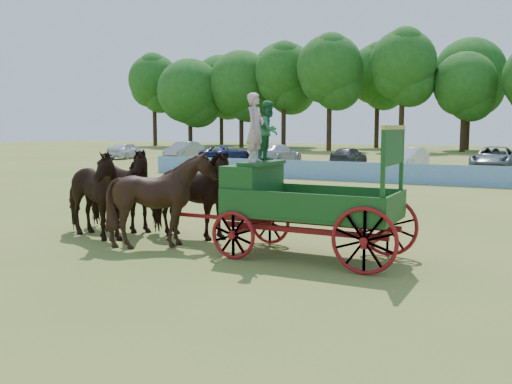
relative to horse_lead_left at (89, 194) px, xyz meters
The scene contains 9 objects.
ground 2.87m from the horse_lead_left, ahead, with size 160.00×160.00×0.00m, color olive.
horse_lead_left is the anchor object (origin of this frame).
horse_lead_right 1.10m from the horse_lead_left, 90.00° to the left, with size 1.28×2.81×2.37m, color black.
horse_wheel_left 2.40m from the horse_lead_left, ahead, with size 1.92×2.16×2.37m, color black.
horse_wheel_right 2.64m from the horse_lead_left, 24.62° to the left, with size 1.28×2.81×2.37m, color black.
farm_dray 5.42m from the horse_lead_left, ahead, with size 6.00×2.00×3.72m.
sponsor_banner 18.45m from the horse_lead_left, 85.06° to the left, with size 26.00×0.08×1.05m, color #226BB9.
parked_cars 30.16m from the horse_lead_left, 90.60° to the left, with size 48.37×7.05×1.58m.
treeline 61.62m from the horse_lead_left, 93.65° to the left, with size 88.86×23.13×15.43m.
Camera 1 is at (8.15, -11.72, 2.99)m, focal length 40.00 mm.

